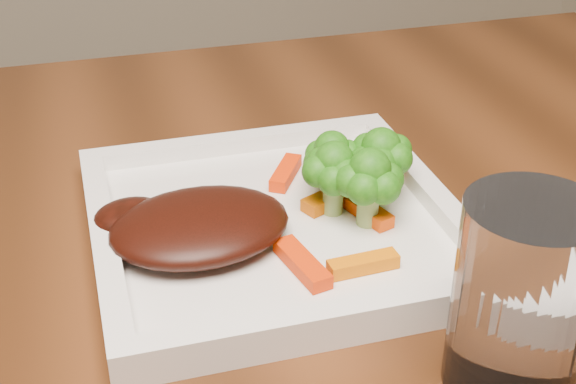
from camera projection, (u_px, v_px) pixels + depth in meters
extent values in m
cube|color=white|center=(275.00, 229.00, 0.61)|extent=(0.27, 0.27, 0.01)
ellipsoid|color=black|center=(200.00, 226.00, 0.57)|extent=(0.14, 0.11, 0.03)
cube|color=#D76803|center=(363.00, 264.00, 0.55)|extent=(0.05, 0.02, 0.01)
cube|color=red|center=(302.00, 263.00, 0.55)|extent=(0.03, 0.06, 0.01)
cube|color=#FD6C04|center=(382.00, 171.00, 0.66)|extent=(0.06, 0.02, 0.01)
cube|color=#EB2F03|center=(286.00, 173.00, 0.66)|extent=(0.04, 0.05, 0.01)
cube|color=#E84303|center=(365.00, 209.00, 0.61)|extent=(0.03, 0.06, 0.01)
cube|color=#CC5703|center=(336.00, 196.00, 0.63)|extent=(0.06, 0.04, 0.01)
cylinder|color=white|center=(521.00, 299.00, 0.44)|extent=(0.09, 0.09, 0.12)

